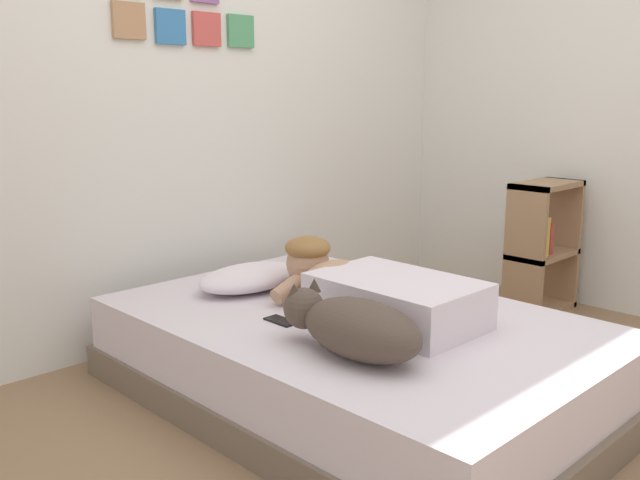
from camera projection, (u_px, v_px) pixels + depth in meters
ground_plane at (468, 441)px, 2.52m from camera, size 11.63×11.63×0.00m
back_wall at (184, 90)px, 3.48m from camera, size 3.82×0.12×2.50m
side_wall_right at (625, 91)px, 3.85m from camera, size 0.10×6.38×2.50m
bed at (355, 358)px, 2.85m from camera, size 1.34×2.02×0.36m
pillow at (250, 277)px, 3.17m from camera, size 0.52×0.32×0.11m
person_lying at (370, 290)px, 2.79m from camera, size 0.43×0.92×0.27m
dog at (354, 326)px, 2.36m from camera, size 0.26×0.57×0.21m
coffee_cup at (332, 279)px, 3.22m from camera, size 0.12×0.09×0.07m
cell_phone at (281, 321)px, 2.73m from camera, size 0.07×0.14×0.01m
bookshelf at (541, 247)px, 3.95m from camera, size 0.45×0.24×0.75m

